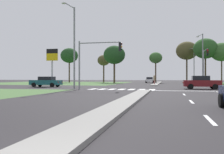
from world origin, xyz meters
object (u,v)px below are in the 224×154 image
object	(u,v)px
treeline_second	(104,61)
treeline_third	(114,55)
treeline_fourth	(156,58)
treeline_fifth	(205,49)
street_lamp_second	(73,43)
fuel_price_totem	(52,59)
treeline_near	(69,56)
treeline_seventh	(222,52)
traffic_signal_far_right	(205,61)
pedestrian_at_median	(154,79)
treeline_sixth	(187,51)
street_lamp_fourth	(193,63)
car_white_third	(150,80)
traffic_signal_near_left	(95,56)
street_lamp_third	(202,56)
car_teal_fourth	(46,82)
car_maroon_second	(202,82)

from	to	relation	value
treeline_second	treeline_third	xyz separation A→B (m)	(4.26, -5.52, 0.99)
treeline_fourth	treeline_fifth	bearing A→B (deg)	-11.01
treeline_third	treeline_fourth	xyz separation A→B (m)	(10.32, 2.32, -0.78)
street_lamp_second	fuel_price_totem	bearing A→B (deg)	130.86
treeline_near	treeline_seventh	distance (m)	39.32
treeline_seventh	traffic_signal_far_right	bearing A→B (deg)	-106.93
street_lamp_second	pedestrian_at_median	world-z (taller)	street_lamp_second
street_lamp_second	treeline_sixth	size ratio (longest dim) A/B	0.91
treeline_seventh	street_lamp_fourth	bearing A→B (deg)	169.52
traffic_signal_far_right	treeline_second	size ratio (longest dim) A/B	0.73
car_white_third	street_lamp_fourth	size ratio (longest dim) A/B	0.52
traffic_signal_near_left	street_lamp_third	bearing A→B (deg)	56.20
pedestrian_at_median	car_teal_fourth	bearing A→B (deg)	-77.25
pedestrian_at_median	treeline_fifth	size ratio (longest dim) A/B	0.16
street_lamp_fourth	treeline_second	world-z (taller)	street_lamp_fourth
traffic_signal_far_right	treeline_sixth	xyz separation A→B (m)	(-0.44, 27.70, 4.47)
street_lamp_second	treeline_fourth	world-z (taller)	street_lamp_second
car_teal_fourth	street_lamp_second	distance (m)	9.74
street_lamp_fourth	street_lamp_second	bearing A→B (deg)	-115.80
street_lamp_third	treeline_third	xyz separation A→B (m)	(-19.49, 13.20, 1.85)
car_maroon_second	traffic_signal_near_left	world-z (taller)	traffic_signal_near_left
car_teal_fourth	pedestrian_at_median	bearing A→B (deg)	-47.11
fuel_price_totem	treeline_seventh	bearing A→B (deg)	41.80
fuel_price_totem	treeline_seventh	xyz separation A→B (m)	(29.68, 26.54, 3.11)
car_maroon_second	treeline_fifth	bearing A→B (deg)	170.90
treeline_third	treeline_sixth	xyz separation A→B (m)	(18.15, 4.92, 1.16)
treeline_third	treeline_fifth	world-z (taller)	treeline_fifth
traffic_signal_near_left	treeline_near	size ratio (longest dim) A/B	0.57
treeline_near	traffic_signal_near_left	bearing A→B (deg)	-63.36
street_lamp_fourth	treeline_fourth	distance (m)	9.25
street_lamp_second	street_lamp_fourth	distance (m)	39.07
car_teal_fourth	street_lamp_second	xyz separation A→B (m)	(6.47, -5.58, 4.67)
traffic_signal_far_right	street_lamp_third	xyz separation A→B (m)	(0.91, 9.59, 1.46)
car_white_third	treeline_seventh	bearing A→B (deg)	167.94
car_white_third	fuel_price_totem	distance (m)	32.93
traffic_signal_far_right	pedestrian_at_median	distance (m)	11.76
car_teal_fourth	street_lamp_third	distance (m)	28.32
traffic_signal_near_left	car_teal_fourth	bearing A→B (deg)	146.12
street_lamp_second	fuel_price_totem	distance (m)	9.97
treeline_fifth	treeline_seventh	distance (m)	3.71
traffic_signal_near_left	treeline_sixth	bearing A→B (deg)	71.87
treeline_sixth	traffic_signal_near_left	bearing A→B (deg)	-108.13
street_lamp_third	traffic_signal_near_left	bearing A→B (deg)	-123.80
car_maroon_second	traffic_signal_near_left	size ratio (longest dim) A/B	0.76
pedestrian_at_median	treeline_fourth	distance (m)	17.50
traffic_signal_near_left	street_lamp_second	distance (m)	3.35
street_lamp_second	street_lamp_fourth	xyz separation A→B (m)	(17.00, 35.17, -0.61)
traffic_signal_near_left	car_white_third	bearing A→B (deg)	84.85
pedestrian_at_median	treeline_seventh	xyz separation A→B (m)	(14.79, 14.61, 6.16)
street_lamp_fourth	fuel_price_totem	bearing A→B (deg)	-130.30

